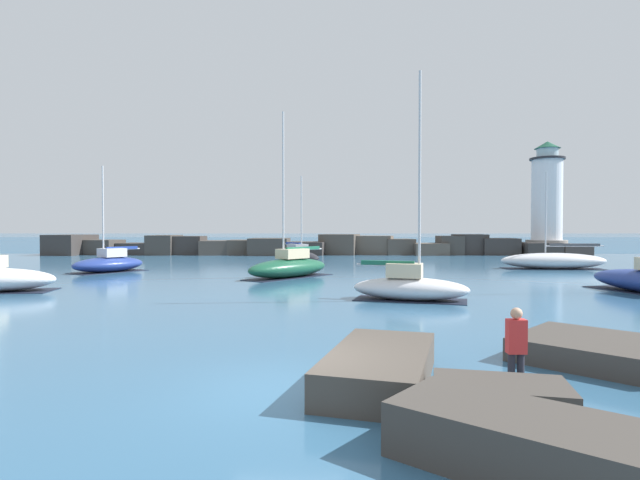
{
  "coord_description": "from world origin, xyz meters",
  "views": [
    {
      "loc": [
        0.73,
        -10.02,
        3.28
      ],
      "look_at": [
        0.56,
        19.76,
        2.57
      ],
      "focal_mm": 28.0,
      "sensor_mm": 36.0,
      "label": 1
    }
  ],
  "objects_px": {
    "lighthouse": "(547,205)",
    "sailboat_moored_5": "(299,256)",
    "sailboat_moored_3": "(109,263)",
    "sailboat_moored_6": "(410,286)",
    "sailboat_moored_4": "(553,261)",
    "person_on_rocks": "(516,347)",
    "sailboat_moored_2": "(289,266)"
  },
  "relations": [
    {
      "from": "sailboat_moored_3",
      "to": "sailboat_moored_6",
      "type": "relative_size",
      "value": 0.76
    },
    {
      "from": "sailboat_moored_4",
      "to": "sailboat_moored_6",
      "type": "xyz_separation_m",
      "value": [
        -14.59,
        -17.43,
        -0.02
      ]
    },
    {
      "from": "person_on_rocks",
      "to": "sailboat_moored_2",
      "type": "bearing_deg",
      "value": 104.33
    },
    {
      "from": "sailboat_moored_5",
      "to": "sailboat_moored_6",
      "type": "distance_m",
      "value": 24.21
    },
    {
      "from": "sailboat_moored_3",
      "to": "person_on_rocks",
      "type": "xyz_separation_m",
      "value": [
        19.74,
        -27.42,
        0.32
      ]
    },
    {
      "from": "sailboat_moored_4",
      "to": "sailboat_moored_6",
      "type": "height_order",
      "value": "sailboat_moored_6"
    },
    {
      "from": "sailboat_moored_6",
      "to": "person_on_rocks",
      "type": "distance_m",
      "value": 12.99
    },
    {
      "from": "sailboat_moored_3",
      "to": "sailboat_moored_5",
      "type": "distance_m",
      "value": 16.45
    },
    {
      "from": "person_on_rocks",
      "to": "sailboat_moored_3",
      "type": "bearing_deg",
      "value": 125.75
    },
    {
      "from": "sailboat_moored_4",
      "to": "sailboat_moored_5",
      "type": "distance_m",
      "value": 21.59
    },
    {
      "from": "lighthouse",
      "to": "sailboat_moored_4",
      "type": "bearing_deg",
      "value": -112.9
    },
    {
      "from": "lighthouse",
      "to": "person_on_rocks",
      "type": "xyz_separation_m",
      "value": [
        -24.26,
        -52.84,
        -5.16
      ]
    },
    {
      "from": "sailboat_moored_5",
      "to": "sailboat_moored_6",
      "type": "bearing_deg",
      "value": -75.27
    },
    {
      "from": "person_on_rocks",
      "to": "sailboat_moored_5",
      "type": "bearing_deg",
      "value": 99.3
    },
    {
      "from": "sailboat_moored_5",
      "to": "person_on_rocks",
      "type": "distance_m",
      "value": 36.89
    },
    {
      "from": "sailboat_moored_6",
      "to": "person_on_rocks",
      "type": "bearing_deg",
      "value": -90.86
    },
    {
      "from": "sailboat_moored_5",
      "to": "sailboat_moored_3",
      "type": "bearing_deg",
      "value": -146.92
    },
    {
      "from": "sailboat_moored_5",
      "to": "person_on_rocks",
      "type": "relative_size",
      "value": 4.65
    },
    {
      "from": "sailboat_moored_4",
      "to": "sailboat_moored_5",
      "type": "xyz_separation_m",
      "value": [
        -20.75,
        5.98,
        0.01
      ]
    },
    {
      "from": "sailboat_moored_2",
      "to": "sailboat_moored_6",
      "type": "relative_size",
      "value": 1.05
    },
    {
      "from": "sailboat_moored_4",
      "to": "lighthouse",
      "type": "bearing_deg",
      "value": 67.1
    },
    {
      "from": "sailboat_moored_3",
      "to": "sailboat_moored_4",
      "type": "bearing_deg",
      "value": 4.95
    },
    {
      "from": "sailboat_moored_4",
      "to": "sailboat_moored_6",
      "type": "distance_m",
      "value": 22.73
    },
    {
      "from": "person_on_rocks",
      "to": "sailboat_moored_4",
      "type": "bearing_deg",
      "value": 64.08
    },
    {
      "from": "sailboat_moored_4",
      "to": "sailboat_moored_6",
      "type": "relative_size",
      "value": 0.81
    },
    {
      "from": "sailboat_moored_3",
      "to": "sailboat_moored_2",
      "type": "bearing_deg",
      "value": -16.08
    },
    {
      "from": "lighthouse",
      "to": "sailboat_moored_5",
      "type": "distance_m",
      "value": 34.83
    },
    {
      "from": "sailboat_moored_3",
      "to": "sailboat_moored_4",
      "type": "height_order",
      "value": "sailboat_moored_3"
    },
    {
      "from": "sailboat_moored_5",
      "to": "sailboat_moored_2",
      "type": "bearing_deg",
      "value": -90.14
    },
    {
      "from": "lighthouse",
      "to": "person_on_rocks",
      "type": "height_order",
      "value": "lighthouse"
    },
    {
      "from": "lighthouse",
      "to": "sailboat_moored_3",
      "type": "relative_size",
      "value": 1.79
    },
    {
      "from": "lighthouse",
      "to": "sailboat_moored_4",
      "type": "relative_size",
      "value": 1.68
    }
  ]
}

